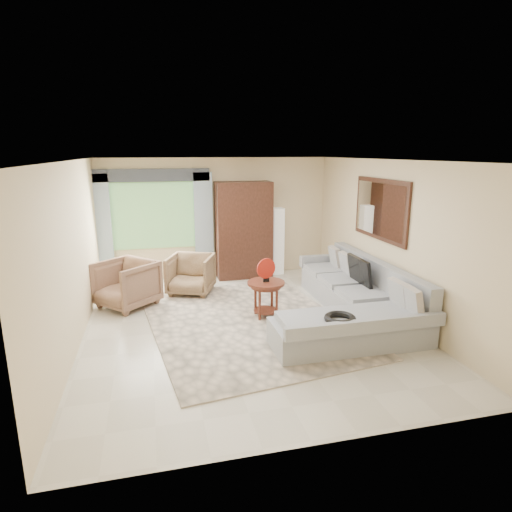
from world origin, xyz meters
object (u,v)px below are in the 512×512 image
object	(u,v)px
potted_plant	(131,277)
floor_lamp	(278,241)
coffee_table	(266,299)
armchair_left	(126,284)
tv_screen	(360,271)
armoire	(244,230)
sectional_sofa	(353,303)
armchair_right	(191,274)

from	to	relation	value
potted_plant	floor_lamp	xyz separation A→B (m)	(3.21, 0.45, 0.48)
coffee_table	armchair_left	world-z (taller)	armchair_left
tv_screen	armoire	world-z (taller)	armoire
sectional_sofa	armchair_left	distance (m)	3.98
armchair_left	floor_lamp	size ratio (longest dim) A/B	0.62
armoire	floor_lamp	world-z (taller)	armoire
armchair_left	sectional_sofa	bearing A→B (deg)	25.31
tv_screen	floor_lamp	size ratio (longest dim) A/B	0.49
tv_screen	armchair_left	size ratio (longest dim) A/B	0.80
armchair_right	floor_lamp	xyz separation A→B (m)	(2.06, 0.96, 0.37)
coffee_table	armoire	distance (m)	2.58
tv_screen	armchair_right	size ratio (longest dim) A/B	0.87
sectional_sofa	armchair_right	bearing A→B (deg)	141.23
coffee_table	armchair_left	bearing A→B (deg)	154.60
potted_plant	tv_screen	bearing A→B (deg)	-28.83
potted_plant	armchair_right	bearing A→B (deg)	-23.64
armchair_left	floor_lamp	world-z (taller)	floor_lamp
sectional_sofa	tv_screen	world-z (taller)	tv_screen
armchair_left	potted_plant	xyz separation A→B (m)	(0.04, 0.99, -0.15)
coffee_table	armchair_left	xyz separation A→B (m)	(-2.30, 1.09, 0.10)
armoire	potted_plant	bearing A→B (deg)	-170.70
sectional_sofa	tv_screen	size ratio (longest dim) A/B	4.68
coffee_table	armoire	size ratio (longest dim) A/B	0.30
sectional_sofa	armchair_left	world-z (taller)	sectional_sofa
sectional_sofa	armchair_left	bearing A→B (deg)	157.59
sectional_sofa	floor_lamp	size ratio (longest dim) A/B	2.31
armoire	tv_screen	bearing A→B (deg)	-59.48
armchair_right	armoire	xyz separation A→B (m)	(1.26, 0.90, 0.67)
armchair_left	potted_plant	distance (m)	1.00
potted_plant	armoire	distance (m)	2.56
potted_plant	floor_lamp	world-z (taller)	floor_lamp
sectional_sofa	armchair_right	xyz separation A→B (m)	(-2.49, 2.00, 0.10)
armchair_right	floor_lamp	world-z (taller)	floor_lamp
armchair_right	coffee_table	bearing A→B (deg)	-33.58
tv_screen	armchair_right	distance (m)	3.23
armchair_right	armoire	size ratio (longest dim) A/B	0.40
sectional_sofa	tv_screen	xyz separation A→B (m)	(0.27, 0.35, 0.44)
armchair_left	armoire	xyz separation A→B (m)	(2.45, 1.38, 0.63)
sectional_sofa	coffee_table	bearing A→B (deg)	162.85
sectional_sofa	tv_screen	distance (m)	0.62
armchair_left	armchair_right	xyz separation A→B (m)	(1.19, 0.48, -0.04)
potted_plant	coffee_table	bearing A→B (deg)	-42.64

